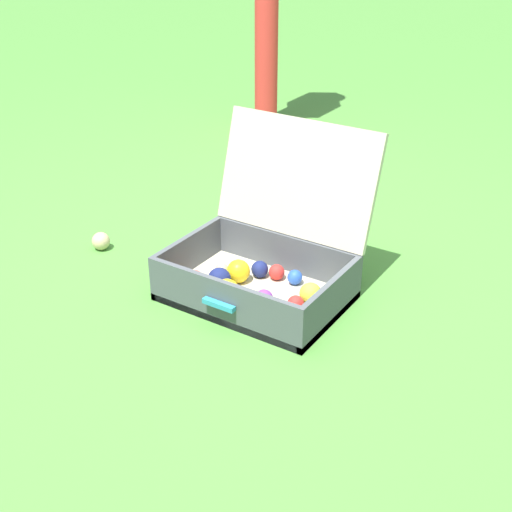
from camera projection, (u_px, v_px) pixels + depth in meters
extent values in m
plane|color=#4C8C38|center=(235.00, 297.00, 2.25)|extent=(16.00, 16.00, 0.00)
cube|color=beige|center=(256.00, 295.00, 2.24)|extent=(0.56, 0.38, 0.03)
cube|color=#4C5156|center=(189.00, 256.00, 2.34)|extent=(0.02, 0.38, 0.15)
cube|color=#4C5156|center=(332.00, 302.00, 2.07)|extent=(0.02, 0.38, 0.15)
cube|color=#4C5156|center=(223.00, 303.00, 2.07)|extent=(0.52, 0.02, 0.15)
cube|color=#4C5156|center=(285.00, 255.00, 2.34)|extent=(0.52, 0.02, 0.15)
cube|color=beige|center=(297.00, 178.00, 2.27)|extent=(0.56, 0.13, 0.37)
cube|color=teal|center=(219.00, 305.00, 2.05)|extent=(0.11, 0.02, 0.02)
sphere|color=purple|center=(264.00, 299.00, 2.14)|extent=(0.06, 0.06, 0.06)
sphere|color=orange|center=(176.00, 283.00, 2.22)|extent=(0.06, 0.06, 0.06)
sphere|color=yellow|center=(227.00, 292.00, 2.15)|extent=(0.08, 0.08, 0.08)
sphere|color=#D1B784|center=(286.00, 318.00, 2.04)|extent=(0.06, 0.06, 0.06)
sphere|color=#CCDB38|center=(310.00, 293.00, 2.15)|extent=(0.07, 0.07, 0.07)
sphere|color=red|center=(196.00, 277.00, 2.27)|extent=(0.05, 0.05, 0.05)
sphere|color=blue|center=(295.00, 277.00, 2.26)|extent=(0.05, 0.05, 0.05)
sphere|color=yellow|center=(238.00, 271.00, 2.27)|extent=(0.08, 0.08, 0.08)
sphere|color=navy|center=(219.00, 279.00, 2.23)|extent=(0.08, 0.08, 0.08)
sphere|color=red|center=(295.00, 304.00, 2.11)|extent=(0.05, 0.05, 0.05)
sphere|color=red|center=(277.00, 272.00, 2.29)|extent=(0.05, 0.05, 0.05)
sphere|color=#D1B784|center=(222.00, 270.00, 2.31)|extent=(0.05, 0.05, 0.05)
sphere|color=navy|center=(260.00, 269.00, 2.30)|extent=(0.06, 0.06, 0.06)
sphere|color=#D1B784|center=(101.00, 241.00, 2.53)|extent=(0.07, 0.07, 0.07)
cylinder|color=red|center=(267.00, 40.00, 3.71)|extent=(0.12, 0.12, 0.92)
cylinder|color=red|center=(266.00, 46.00, 3.55)|extent=(0.12, 0.12, 0.92)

